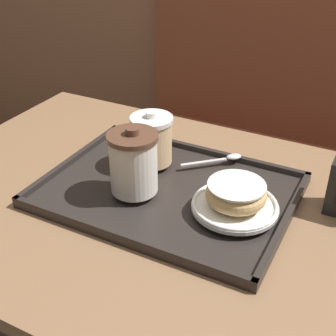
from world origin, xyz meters
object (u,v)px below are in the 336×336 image
coffee_cup_rear (152,139)px  donut_chocolate_glazed (236,193)px  coffee_cup_front (134,162)px  spoon (225,158)px

coffee_cup_rear → donut_chocolate_glazed: bearing=-20.4°
coffee_cup_rear → donut_chocolate_glazed: 0.24m
coffee_cup_front → coffee_cup_rear: bearing=101.6°
coffee_cup_front → spoon: coffee_cup_front is taller
donut_chocolate_glazed → spoon: (-0.08, 0.16, -0.03)m
coffee_cup_rear → spoon: coffee_cup_rear is taller
coffee_cup_rear → donut_chocolate_glazed: coffee_cup_rear is taller
coffee_cup_front → donut_chocolate_glazed: 0.21m
coffee_cup_front → coffee_cup_rear: coffee_cup_front is taller
spoon → coffee_cup_rear: bearing=166.2°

